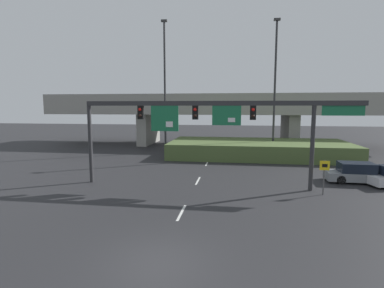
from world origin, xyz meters
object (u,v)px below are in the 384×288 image
speed_limit_sign (324,172)px  highway_light_pole_near (275,85)px  signal_gantry (211,116)px  parked_sedan_near_right (358,173)px  highway_light_pole_far (165,85)px

speed_limit_sign → highway_light_pole_near: size_ratio=0.15×
speed_limit_sign → signal_gantry: bearing=173.0°
speed_limit_sign → highway_light_pole_near: (-1.38, 15.30, 6.46)m
highway_light_pole_near → signal_gantry: bearing=-112.5°
highway_light_pole_near → speed_limit_sign: bearing=-84.8°
signal_gantry → highway_light_pole_near: bearing=67.5°
signal_gantry → parked_sedan_near_right: signal_gantry is taller
highway_light_pole_near → highway_light_pole_far: bearing=176.5°
parked_sedan_near_right → highway_light_pole_far: bearing=146.5°
highway_light_pole_near → parked_sedan_near_right: (4.80, -11.58, -7.26)m
highway_light_pole_near → parked_sedan_near_right: highway_light_pole_near is taller
highway_light_pole_far → parked_sedan_near_right: (17.58, -12.36, -7.55)m
highway_light_pole_far → parked_sedan_near_right: size_ratio=3.38×
highway_light_pole_near → highway_light_pole_far: size_ratio=0.96×
speed_limit_sign → highway_light_pole_far: size_ratio=0.14×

